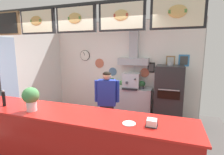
# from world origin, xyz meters

# --- Properties ---
(ground_plane) EXTENTS (5.88, 5.88, 0.00)m
(ground_plane) POSITION_xyz_m (0.00, 0.00, 0.00)
(ground_plane) COLOR #3F3A38
(back_wall_assembly) EXTENTS (4.58, 2.82, 2.88)m
(back_wall_assembly) POSITION_xyz_m (0.03, 2.30, 1.53)
(back_wall_assembly) COLOR #9E9E99
(back_wall_assembly) RESTS_ON ground_plane
(service_counter) EXTENTS (3.80, 0.74, 1.06)m
(service_counter) POSITION_xyz_m (0.00, -0.52, 0.53)
(service_counter) COLOR red
(service_counter) RESTS_ON ground_plane
(back_prep_counter) EXTENTS (1.46, 0.53, 0.93)m
(back_prep_counter) POSITION_xyz_m (0.26, 2.05, 0.46)
(back_prep_counter) COLOR #B7BABF
(back_prep_counter) RESTS_ON ground_plane
(pizza_oven) EXTENTS (0.69, 0.75, 1.72)m
(pizza_oven) POSITION_xyz_m (1.44, 1.87, 0.81)
(pizza_oven) COLOR #232326
(pizza_oven) RESTS_ON ground_plane
(shop_worker) EXTENTS (0.54, 0.31, 1.55)m
(shop_worker) POSITION_xyz_m (0.15, 0.73, 0.84)
(shop_worker) COLOR #232328
(shop_worker) RESTS_ON ground_plane
(espresso_machine) EXTENTS (0.47, 0.50, 0.43)m
(espresso_machine) POSITION_xyz_m (0.42, 2.03, 1.14)
(espresso_machine) COLOR silver
(espresso_machine) RESTS_ON back_prep_counter
(potted_thyme) EXTENTS (0.16, 0.16, 0.19)m
(potted_thyme) POSITION_xyz_m (0.10, 2.07, 1.03)
(potted_thyme) COLOR beige
(potted_thyme) RESTS_ON back_prep_counter
(potted_sage) EXTENTS (0.22, 0.22, 0.25)m
(potted_sage) POSITION_xyz_m (-0.20, 2.05, 1.07)
(potted_sage) COLOR #4C4C51
(potted_sage) RESTS_ON back_prep_counter
(potted_rosemary) EXTENTS (0.19, 0.19, 0.23)m
(potted_rosemary) POSITION_xyz_m (0.72, 2.01, 1.05)
(potted_rosemary) COLOR #4C4C51
(potted_rosemary) RESTS_ON back_prep_counter
(pepper_grinder) EXTENTS (0.05, 0.05, 0.29)m
(pepper_grinder) POSITION_xyz_m (-1.25, -0.64, 1.20)
(pepper_grinder) COLOR black
(pepper_grinder) RESTS_ON service_counter
(basil_vase) EXTENTS (0.26, 0.26, 0.39)m
(basil_vase) POSITION_xyz_m (-0.62, -0.67, 1.27)
(basil_vase) COLOR silver
(basil_vase) RESTS_ON service_counter
(napkin_holder) EXTENTS (0.16, 0.15, 0.10)m
(napkin_holder) POSITION_xyz_m (1.27, -0.59, 1.10)
(napkin_holder) COLOR #262628
(napkin_holder) RESTS_ON service_counter
(condiment_plate) EXTENTS (0.18, 0.18, 0.01)m
(condiment_plate) POSITION_xyz_m (0.98, -0.63, 1.06)
(condiment_plate) COLOR white
(condiment_plate) RESTS_ON service_counter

